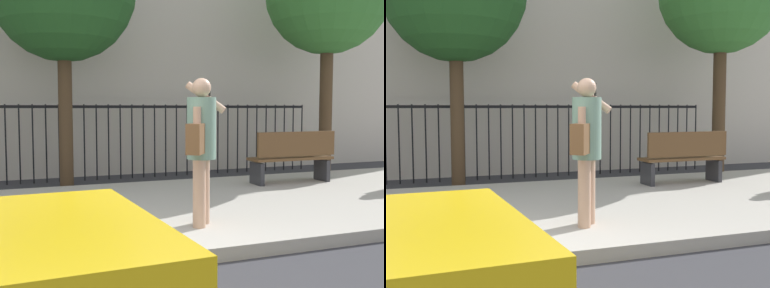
{
  "view_description": "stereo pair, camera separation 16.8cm",
  "coord_description": "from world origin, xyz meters",
  "views": [
    {
      "loc": [
        -0.92,
        -4.21,
        1.53
      ],
      "look_at": [
        1.22,
        1.22,
        1.09
      ],
      "focal_mm": 44.86,
      "sensor_mm": 36.0,
      "label": 1
    },
    {
      "loc": [
        -0.76,
        -4.27,
        1.53
      ],
      "look_at": [
        1.22,
        1.22,
        1.09
      ],
      "focal_mm": 44.86,
      "sensor_mm": 36.0,
      "label": 2
    }
  ],
  "objects": [
    {
      "name": "pedestrian_on_phone",
      "position": [
        1.2,
        0.9,
        1.15
      ],
      "size": [
        0.65,
        0.71,
        1.72
      ],
      "color": "tan",
      "rests_on": "sidewalk"
    },
    {
      "name": "ground_plane",
      "position": [
        0.0,
        0.0,
        0.0
      ],
      "size": [
        60.0,
        60.0,
        0.0
      ],
      "primitive_type": "plane",
      "color": "#333338"
    },
    {
      "name": "iron_fence",
      "position": [
        0.0,
        5.9,
        1.02
      ],
      "size": [
        12.03,
        0.04,
        1.6
      ],
      "color": "black",
      "rests_on": "ground"
    },
    {
      "name": "sidewalk",
      "position": [
        0.0,
        2.2,
        0.07
      ],
      "size": [
        28.0,
        4.4,
        0.15
      ],
      "primitive_type": "cube",
      "color": "#B2ADA3",
      "rests_on": "ground"
    },
    {
      "name": "street_bench",
      "position": [
        3.98,
        3.22,
        0.65
      ],
      "size": [
        1.6,
        0.45,
        0.95
      ],
      "color": "brown",
      "rests_on": "sidewalk"
    }
  ]
}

